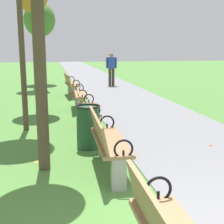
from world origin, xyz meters
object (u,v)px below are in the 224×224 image
object	(u,v)px
tree_5	(40,20)
park_bench_5	(71,84)
park_bench_4	(77,94)
trash_bin	(88,126)
pedestrian_walking	(111,67)
park_bench_3	(87,109)
park_bench_2	(107,141)

from	to	relation	value
tree_5	park_bench_5	bearing A→B (deg)	-76.21
park_bench_4	trash_bin	bearing A→B (deg)	-92.17
tree_5	pedestrian_walking	size ratio (longest dim) A/B	2.58
park_bench_3	park_bench_4	bearing A→B (deg)	90.00
park_bench_2	trash_bin	bearing A→B (deg)	97.00
park_bench_5	trash_bin	size ratio (longest dim) A/B	1.93
pedestrian_walking	tree_5	bearing A→B (deg)	150.67
park_bench_5	tree_5	xyz separation A→B (m)	(-1.19, 4.86, 2.77)
park_bench_4	trash_bin	size ratio (longest dim) A/B	1.93
park_bench_2	park_bench_3	xyz separation A→B (m)	(0.00, 2.68, 0.00)
park_bench_4	pedestrian_walking	distance (m)	6.12
pedestrian_walking	park_bench_4	bearing A→B (deg)	-111.18
park_bench_2	trash_bin	distance (m)	1.21
park_bench_2	park_bench_3	size ratio (longest dim) A/B	1.00
park_bench_5	pedestrian_walking	bearing A→B (deg)	53.25
park_bench_2	park_bench_4	world-z (taller)	same
park_bench_2	park_bench_4	distance (m)	5.08
park_bench_4	trash_bin	xyz separation A→B (m)	(-0.15, -3.88, -0.06)
park_bench_5	pedestrian_walking	xyz separation A→B (m)	(2.20, 2.95, 0.44)
park_bench_4	pedestrian_walking	xyz separation A→B (m)	(2.20, 5.69, 0.44)
park_bench_3	tree_5	bearing A→B (deg)	96.80
park_bench_2	park_bench_5	size ratio (longest dim) A/B	1.00
park_bench_3	park_bench_5	size ratio (longest dim) A/B	1.00
park_bench_2	tree_5	xyz separation A→B (m)	(-1.19, 12.68, 2.77)
park_bench_4	pedestrian_walking	world-z (taller)	pedestrian_walking
tree_5	trash_bin	xyz separation A→B (m)	(1.05, -11.48, -2.83)
park_bench_2	tree_5	distance (m)	13.04
park_bench_2	park_bench_5	bearing A→B (deg)	90.00
trash_bin	tree_5	bearing A→B (deg)	95.20
trash_bin	park_bench_3	bearing A→B (deg)	84.31
park_bench_2	park_bench_4	xyz separation A→B (m)	(0.00, 5.08, 0.00)
pedestrian_walking	trash_bin	xyz separation A→B (m)	(-2.35, -9.57, -0.50)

